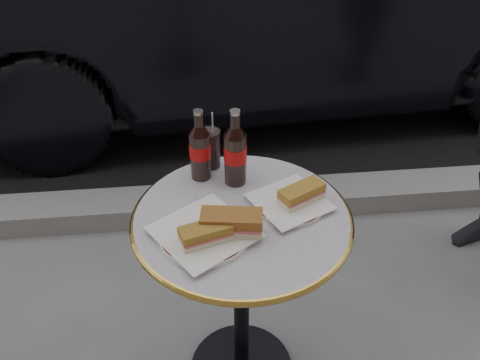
{
  "coord_description": "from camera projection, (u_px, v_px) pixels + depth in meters",
  "views": [
    {
      "loc": [
        -0.12,
        -1.13,
        1.7
      ],
      "look_at": [
        0.0,
        0.05,
        0.82
      ],
      "focal_mm": 40.0,
      "sensor_mm": 36.0,
      "label": 1
    }
  ],
  "objects": [
    {
      "name": "sandwich_right",
      "position": [
        301.0,
        195.0,
        1.51
      ],
      "size": [
        0.15,
        0.12,
        0.05
      ],
      "primitive_type": "cube",
      "rotation": [
        0.0,
        0.0,
        0.5
      ],
      "color": "#A17329",
      "rests_on": "plate_right"
    },
    {
      "name": "plate_right",
      "position": [
        290.0,
        204.0,
        1.52
      ],
      "size": [
        0.25,
        0.25,
        0.01
      ],
      "primitive_type": "cylinder",
      "rotation": [
        0.0,
        0.0,
        0.28
      ],
      "color": "silver",
      "rests_on": "bistro_table"
    },
    {
      "name": "cola_bottle_right",
      "position": [
        235.0,
        147.0,
        1.54
      ],
      "size": [
        0.08,
        0.08,
        0.24
      ],
      "primitive_type": null,
      "rotation": [
        0.0,
        0.0,
        -0.11
      ],
      "color": "black",
      "rests_on": "bistro_table"
    },
    {
      "name": "plate_left",
      "position": [
        204.0,
        234.0,
        1.42
      ],
      "size": [
        0.32,
        0.32,
        0.01
      ],
      "primitive_type": "cylinder",
      "rotation": [
        0.0,
        0.0,
        0.41
      ],
      "color": "white",
      "rests_on": "bistro_table"
    },
    {
      "name": "sandwich_left_b",
      "position": [
        232.0,
        223.0,
        1.4
      ],
      "size": [
        0.17,
        0.1,
        0.06
      ],
      "primitive_type": "cube",
      "rotation": [
        0.0,
        0.0,
        -0.15
      ],
      "color": "brown",
      "rests_on": "plate_left"
    },
    {
      "name": "sandwich_left_a",
      "position": [
        206.0,
        235.0,
        1.37
      ],
      "size": [
        0.15,
        0.1,
        0.05
      ],
      "primitive_type": "cube",
      "rotation": [
        0.0,
        0.0,
        0.29
      ],
      "color": "olive",
      "rests_on": "plate_left"
    },
    {
      "name": "bistro_table",
      "position": [
        242.0,
        303.0,
        1.71
      ],
      "size": [
        0.62,
        0.62,
        0.73
      ],
      "primitive_type": null,
      "color": "#BAB2C4",
      "rests_on": "ground"
    },
    {
      "name": "curb",
      "position": [
        222.0,
        203.0,
        2.61
      ],
      "size": [
        40.0,
        0.2,
        0.12
      ],
      "primitive_type": "cube",
      "color": "gray",
      "rests_on": "ground"
    },
    {
      "name": "cola_bottle_left",
      "position": [
        200.0,
        145.0,
        1.57
      ],
      "size": [
        0.08,
        0.08,
        0.23
      ],
      "primitive_type": null,
      "rotation": [
        0.0,
        0.0,
        -0.28
      ],
      "color": "black",
      "rests_on": "bistro_table"
    },
    {
      "name": "cola_glass",
      "position": [
        210.0,
        149.0,
        1.64
      ],
      "size": [
        0.07,
        0.07,
        0.13
      ],
      "primitive_type": "cylinder",
      "rotation": [
        0.0,
        0.0,
        0.15
      ],
      "color": "black",
      "rests_on": "bistro_table"
    }
  ]
}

